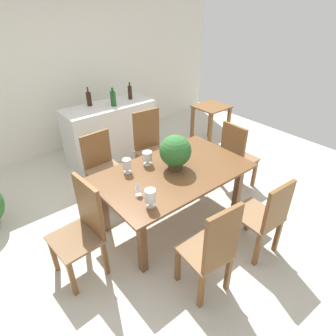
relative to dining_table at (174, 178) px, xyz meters
name	(u,v)px	position (x,y,z in m)	size (l,w,h in m)	color
ground_plane	(162,211)	(0.00, 0.23, -0.63)	(7.04, 7.04, 0.00)	beige
back_wall	(65,74)	(0.00, 2.83, 0.67)	(6.40, 0.10, 2.60)	silver
dining_table	(174,178)	(0.00, 0.00, 0.00)	(1.74, 1.05, 0.73)	brown
chair_far_right	(150,143)	(0.40, 1.00, -0.06)	(0.50, 0.48, 1.05)	brown
chair_head_end	(83,225)	(-1.14, 0.01, -0.07)	(0.46, 0.50, 1.03)	brown
chair_far_left	(102,164)	(-0.40, 1.00, -0.11)	(0.47, 0.49, 0.94)	brown
chair_near_right	(265,215)	(0.39, -1.00, -0.11)	(0.44, 0.49, 0.95)	brown
chair_foot_end	(236,154)	(1.14, 0.00, -0.08)	(0.42, 0.43, 1.01)	brown
chair_near_left	(213,249)	(-0.40, -1.00, -0.06)	(0.44, 0.46, 1.06)	brown
flower_centerpiece	(175,151)	(0.05, 0.04, 0.32)	(0.36, 0.36, 0.41)	#4C3828
crystal_vase_left	(150,196)	(-0.58, -0.35, 0.22)	(0.11, 0.11, 0.19)	silver
crystal_vase_center_near	(147,157)	(-0.14, 0.31, 0.21)	(0.12, 0.12, 0.17)	silver
crystal_vase_right	(127,165)	(-0.43, 0.31, 0.20)	(0.10, 0.10, 0.17)	silver
wine_glass	(138,186)	(-0.57, -0.12, 0.21)	(0.07, 0.07, 0.15)	silver
kitchen_counter	(111,132)	(0.25, 1.92, -0.16)	(1.46, 0.59, 0.94)	silver
wine_bottle_amber	(130,92)	(0.70, 1.95, 0.42)	(0.07, 0.07, 0.28)	black
wine_bottle_dark	(89,99)	(0.03, 2.08, 0.42)	(0.08, 0.08, 0.29)	black
wine_bottle_green	(113,98)	(0.32, 1.83, 0.43)	(0.08, 0.08, 0.29)	#194C1E
side_table	(211,116)	(1.93, 1.21, -0.08)	(0.56, 0.53, 0.75)	brown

